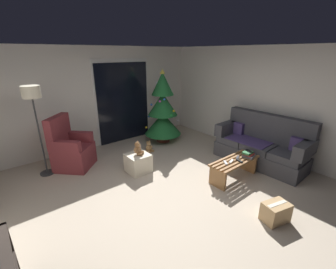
% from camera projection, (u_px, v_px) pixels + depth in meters
% --- Properties ---
extents(ground_plane, '(7.00, 7.00, 0.00)m').
position_uv_depth(ground_plane, '(176.00, 196.00, 3.92)').
color(ground_plane, '#B2A38E').
extents(wall_back, '(5.72, 0.12, 2.50)m').
position_uv_depth(wall_back, '(97.00, 98.00, 5.72)').
color(wall_back, silver).
rests_on(wall_back, ground).
extents(wall_right, '(0.12, 6.00, 2.50)m').
position_uv_depth(wall_right, '(270.00, 103.00, 5.19)').
color(wall_right, silver).
rests_on(wall_right, ground).
extents(patio_door_frame, '(1.60, 0.02, 2.20)m').
position_uv_depth(patio_door_frame, '(123.00, 101.00, 6.13)').
color(patio_door_frame, silver).
rests_on(patio_door_frame, ground).
extents(patio_door_glass, '(1.50, 0.02, 2.10)m').
position_uv_depth(patio_door_glass, '(124.00, 103.00, 6.14)').
color(patio_door_glass, black).
rests_on(patio_door_glass, ground).
extents(couch, '(0.84, 1.96, 1.08)m').
position_uv_depth(couch, '(261.00, 146.00, 5.00)').
color(couch, '#3D3D42').
rests_on(couch, ground).
extents(coffee_table, '(1.10, 0.40, 0.40)m').
position_uv_depth(coffee_table, '(234.00, 166.00, 4.39)').
color(coffee_table, olive).
rests_on(coffee_table, ground).
extents(remote_silver, '(0.13, 0.15, 0.02)m').
position_uv_depth(remote_silver, '(225.00, 163.00, 4.21)').
color(remote_silver, '#ADADB2').
rests_on(remote_silver, coffee_table).
extents(remote_graphite, '(0.16, 0.11, 0.02)m').
position_uv_depth(remote_graphite, '(238.00, 158.00, 4.42)').
color(remote_graphite, '#333338').
rests_on(remote_graphite, coffee_table).
extents(remote_white, '(0.16, 0.09, 0.02)m').
position_uv_depth(remote_white, '(231.00, 161.00, 4.26)').
color(remote_white, silver).
rests_on(remote_white, coffee_table).
extents(remote_black, '(0.08, 0.16, 0.02)m').
position_uv_depth(remote_black, '(239.00, 161.00, 4.29)').
color(remote_black, black).
rests_on(remote_black, coffee_table).
extents(book_stack, '(0.28, 0.25, 0.11)m').
position_uv_depth(book_stack, '(248.00, 154.00, 4.47)').
color(book_stack, '#4C4C51').
rests_on(book_stack, coffee_table).
extents(cell_phone, '(0.12, 0.16, 0.01)m').
position_uv_depth(cell_phone, '(249.00, 151.00, 4.47)').
color(cell_phone, black).
rests_on(cell_phone, book_stack).
extents(christmas_tree, '(0.99, 0.99, 1.95)m').
position_uv_depth(christmas_tree, '(163.00, 111.00, 6.07)').
color(christmas_tree, '#4C1E19').
rests_on(christmas_tree, ground).
extents(armchair, '(0.97, 0.97, 1.13)m').
position_uv_depth(armchair, '(71.00, 150.00, 4.79)').
color(armchair, maroon).
rests_on(armchair, ground).
extents(floor_lamp, '(0.32, 0.32, 1.78)m').
position_uv_depth(floor_lamp, '(33.00, 101.00, 4.15)').
color(floor_lamp, '#2D2D30').
rests_on(floor_lamp, ground).
extents(ottoman, '(0.44, 0.44, 0.39)m').
position_uv_depth(ottoman, '(138.00, 163.00, 4.68)').
color(ottoman, beige).
rests_on(ottoman, ground).
extents(teddy_bear_chestnut, '(0.21, 0.22, 0.29)m').
position_uv_depth(teddy_bear_chestnut, '(138.00, 149.00, 4.57)').
color(teddy_bear_chestnut, brown).
rests_on(teddy_bear_chestnut, ottoman).
extents(teddy_bear_honey_by_tree, '(0.20, 0.20, 0.29)m').
position_uv_depth(teddy_bear_honey_by_tree, '(149.00, 147.00, 5.65)').
color(teddy_bear_honey_by_tree, tan).
rests_on(teddy_bear_honey_by_tree, ground).
extents(cardboard_box_taped_mid_floor, '(0.43, 0.35, 0.29)m').
position_uv_depth(cardboard_box_taped_mid_floor, '(276.00, 212.00, 3.31)').
color(cardboard_box_taped_mid_floor, tan).
rests_on(cardboard_box_taped_mid_floor, ground).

